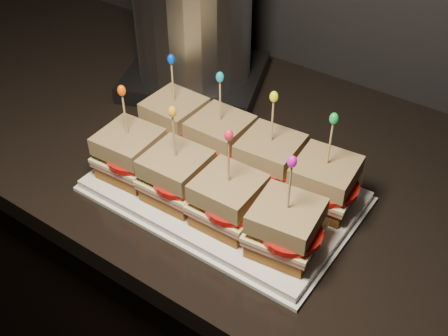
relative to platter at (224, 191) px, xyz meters
The scene contains 62 objects.
granite_slab 0.27m from the platter, 25.59° to the left, with size 2.62×0.63×0.04m, color black.
platter is the anchor object (origin of this frame).
platter_rim 0.01m from the platter, ahead, with size 0.40×0.25×0.01m, color white.
sandwich_0_bread_bot 0.15m from the platter, 158.26° to the left, with size 0.08×0.08×0.02m, color #5C2E10.
sandwich_0_ham 0.15m from the platter, 158.26° to the left, with size 0.09×0.09×0.01m, color #C16966.
sandwich_0_cheese 0.15m from the platter, 158.26° to the left, with size 0.09×0.09×0.01m, color #F2E899.
sandwich_0_tomato 0.14m from the platter, 158.75° to the left, with size 0.08×0.08×0.01m, color #B70F0B.
sandwich_0_bread_top 0.16m from the platter, 158.26° to the left, with size 0.08×0.08×0.03m, color #513012.
sandwich_0_pick 0.19m from the platter, 158.26° to the left, with size 0.00×0.00×0.09m, color tan.
sandwich_0_frill 0.22m from the platter, 158.26° to the left, with size 0.01×0.01×0.02m, color #0235CF.
sandwich_1_bread_bot 0.07m from the platter, 129.90° to the left, with size 0.08×0.08×0.02m, color #5C2E10.
sandwich_1_ham 0.08m from the platter, 129.90° to the left, with size 0.09×0.09×0.01m, color #C16966.
sandwich_1_cheese 0.08m from the platter, 129.90° to the left, with size 0.09×0.09×0.01m, color #F2E899.
sandwich_1_tomato 0.08m from the platter, 124.67° to the left, with size 0.08×0.08×0.01m, color #B70F0B.
sandwich_1_bread_top 0.10m from the platter, 129.90° to the left, with size 0.08×0.08×0.03m, color #513012.
sandwich_1_pick 0.13m from the platter, 129.90° to the left, with size 0.00×0.00×0.09m, color tan.
sandwich_1_frill 0.17m from the platter, 129.90° to the left, with size 0.01×0.01×0.02m, color #0D94B4.
sandwich_2_bread_bot 0.07m from the platter, 50.10° to the left, with size 0.08×0.08×0.02m, color #5C2E10.
sandwich_2_ham 0.08m from the platter, 50.10° to the left, with size 0.09×0.09×0.01m, color #C16966.
sandwich_2_cheese 0.08m from the platter, 50.10° to the left, with size 0.09×0.09×0.01m, color #F2E899.
sandwich_2_tomato 0.09m from the platter, 40.09° to the left, with size 0.08×0.08×0.01m, color #B70F0B.
sandwich_2_bread_top 0.10m from the platter, 50.10° to the left, with size 0.08×0.08×0.03m, color #513012.
sandwich_2_pick 0.13m from the platter, 50.10° to the left, with size 0.00×0.00×0.09m, color tan.
sandwich_2_frill 0.17m from the platter, 50.10° to the left, with size 0.01×0.01×0.02m, color yellow.
sandwich_3_bread_bot 0.15m from the platter, 21.74° to the left, with size 0.08×0.08×0.02m, color #5C2E10.
sandwich_3_ham 0.15m from the platter, 21.74° to the left, with size 0.09×0.09×0.01m, color #C16966.
sandwich_3_cheese 0.15m from the platter, 21.74° to the left, with size 0.09×0.09×0.01m, color #F2E899.
sandwich_3_tomato 0.16m from the platter, 18.06° to the left, with size 0.08×0.08×0.01m, color #B70F0B.
sandwich_3_bread_top 0.16m from the platter, 21.74° to the left, with size 0.08×0.08×0.03m, color #513012.
sandwich_3_pick 0.19m from the platter, 21.74° to the left, with size 0.00×0.00×0.09m, color tan.
sandwich_3_frill 0.22m from the platter, 21.74° to the left, with size 0.01×0.01×0.02m, color green.
sandwich_4_bread_bot 0.15m from the platter, 158.26° to the right, with size 0.08×0.08×0.02m, color #5C2E10.
sandwich_4_ham 0.15m from the platter, 158.26° to the right, with size 0.09×0.09×0.01m, color #C16966.
sandwich_4_cheese 0.15m from the platter, 158.26° to the right, with size 0.09×0.09×0.01m, color #F2E899.
sandwich_4_tomato 0.15m from the platter, 154.10° to the right, with size 0.08×0.08×0.01m, color #B70F0B.
sandwich_4_bread_top 0.16m from the platter, 158.26° to the right, with size 0.08×0.08×0.03m, color #513012.
sandwich_4_pick 0.19m from the platter, 158.26° to the right, with size 0.00×0.00×0.09m, color tan.
sandwich_4_frill 0.22m from the platter, 158.26° to the right, with size 0.01×0.01×0.02m, color #F25104.
sandwich_5_bread_bot 0.07m from the platter, 129.90° to the right, with size 0.08×0.08×0.02m, color #5C2E10.
sandwich_5_ham 0.08m from the platter, 129.90° to the right, with size 0.09×0.09×0.01m, color #C16966.
sandwich_5_cheese 0.08m from the platter, 129.90° to the right, with size 0.09×0.09×0.01m, color #F2E899.
sandwich_5_tomato 0.09m from the platter, 118.99° to the right, with size 0.08×0.08×0.01m, color #B70F0B.
sandwich_5_bread_top 0.10m from the platter, 129.90° to the right, with size 0.08×0.08×0.03m, color #513012.
sandwich_5_pick 0.13m from the platter, 129.90° to the right, with size 0.00×0.00×0.09m, color tan.
sandwich_5_frill 0.17m from the platter, 129.90° to the right, with size 0.01×0.01×0.02m, color orange.
sandwich_6_bread_bot 0.07m from the platter, 50.10° to the right, with size 0.08×0.08×0.02m, color #5C2E10.
sandwich_6_ham 0.08m from the platter, 50.10° to the right, with size 0.09×0.09×0.01m, color #C16966.
sandwich_6_cheese 0.08m from the platter, 50.10° to the right, with size 0.09×0.09×0.01m, color #F2E899.
sandwich_6_tomato 0.10m from the platter, 46.42° to the right, with size 0.08×0.08×0.01m, color #B70F0B.
sandwich_6_bread_top 0.10m from the platter, 50.10° to the right, with size 0.08×0.08×0.03m, color #513012.
sandwich_6_pick 0.13m from the platter, 50.10° to the right, with size 0.00×0.00×0.09m, color tan.
sandwich_6_frill 0.17m from the platter, 50.10° to the right, with size 0.01×0.01×0.02m, color red.
sandwich_7_bread_bot 0.15m from the platter, 21.74° to the right, with size 0.08×0.08×0.02m, color #5C2E10.
sandwich_7_ham 0.15m from the platter, 21.74° to the right, with size 0.09×0.09×0.01m, color #C16966.
sandwich_7_cheese 0.15m from the platter, 21.74° to the right, with size 0.09×0.09×0.01m, color #F2E899.
sandwich_7_tomato 0.17m from the platter, 22.14° to the right, with size 0.08×0.08×0.01m, color #B70F0B.
sandwich_7_bread_top 0.16m from the platter, 21.74° to the right, with size 0.08×0.08×0.03m, color #513012.
sandwich_7_pick 0.19m from the platter, 21.74° to the right, with size 0.00×0.00×0.09m, color tan.
sandwich_7_frill 0.22m from the platter, 21.74° to the right, with size 0.01×0.01×0.02m, color #D812B6.
appliance_base 0.33m from the platter, 134.94° to the left, with size 0.26×0.21×0.03m, color #262628.
appliance_body 0.37m from the platter, 134.94° to the left, with size 0.21×0.21×0.28m, color silver.
appliance 0.37m from the platter, 134.94° to the left, with size 0.26×0.21×0.33m, color silver, non-canonical shape.
Camera 1 is at (-0.12, 1.06, 1.49)m, focal length 45.00 mm.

